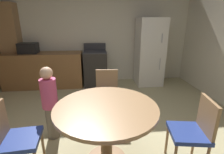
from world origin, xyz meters
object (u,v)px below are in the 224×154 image
Objects in this scene: microwave at (28,48)px; chair_east at (194,129)px; chair_north at (107,92)px; person_child at (50,102)px; dining_table at (106,119)px; oven_range at (95,68)px; chair_west at (13,137)px; refrigerator at (149,52)px.

chair_east is (2.75, -2.90, -0.53)m from microwave.
chair_north is 0.80× the size of person_child.
dining_table is at bearing -0.00° from chair_north.
microwave reaches higher than oven_range.
chair_north is (0.08, 1.00, -0.10)m from dining_table.
microwave is 0.38× the size of dining_table.
chair_west is (-1.08, -1.09, 0.00)m from chair_north.
oven_range is 3.10m from chair_east.
chair_north is (1.84, -1.74, -0.53)m from microwave.
oven_range reaches higher than dining_table.
person_child is at bearing -65.42° from microwave.
oven_range reaches higher than chair_east.
refrigerator is at bearing 80.94° from person_child.
dining_table is at bearing 0.00° from chair_west.
person_child reaches higher than dining_table.
person_child reaches higher than chair_north.
chair_north is (-1.27, -1.69, -0.38)m from refrigerator.
chair_north is 1.48m from chair_east.
chair_west is at bearing -174.85° from dining_table.
person_child reaches higher than chair_east.
microwave is at bearing -37.16° from chair_east.
chair_east is (0.99, -0.16, -0.10)m from dining_table.
oven_range is 1.75m from chair_north.
person_child is at bearing -134.58° from refrigerator.
microwave is at bearing -128.73° from chair_north.
microwave is 0.51× the size of chair_north.
chair_west is at bearing -130.25° from refrigerator.
microwave reaches higher than dining_table.
microwave is at bearing 122.81° from dining_table.
oven_range is at bearing 177.89° from refrigerator.
person_child is at bearing -106.57° from oven_range.
refrigerator is at bearing 147.54° from chair_north.
oven_range is at bearing -60.00° from chair_east.
microwave is 2.98m from chair_west.
person_child is at bearing 64.24° from chair_west.
microwave is at bearing 150.10° from person_child.
person_child is at bearing 144.48° from dining_table.
person_child is (-2.11, -2.14, -0.30)m from refrigerator.
dining_table is 0.93m from person_child.
oven_range is 1.75m from microwave.
oven_range reaches higher than chair_north.
dining_table is at bearing -0.00° from chair_east.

